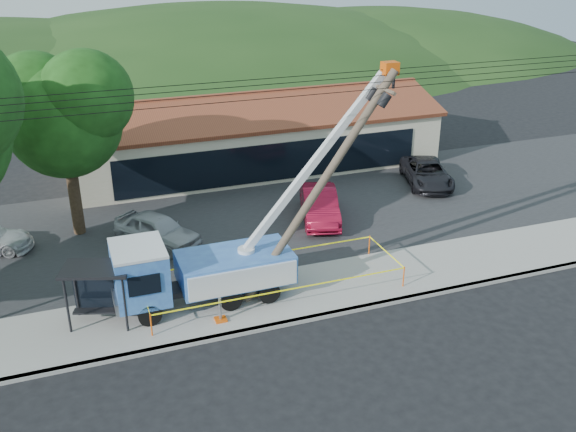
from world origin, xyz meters
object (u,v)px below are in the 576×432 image
(leaning_pole, at_px, (326,177))
(car_red, at_px, (319,221))
(car_dark, at_px, (426,186))
(car_silver, at_px, (159,246))
(utility_truck, at_px, (200,267))
(bus_shelter, at_px, (99,280))

(leaning_pole, bearing_deg, car_red, 68.47)
(car_dark, bearing_deg, car_red, -144.58)
(leaning_pole, height_order, car_dark, leaning_pole)
(leaning_pole, distance_m, car_dark, 14.37)
(leaning_pole, distance_m, car_red, 8.39)
(car_dark, bearing_deg, leaning_pole, -121.63)
(leaning_pole, distance_m, car_silver, 9.78)
(utility_truck, xyz_separation_m, bus_shelter, (-3.78, -0.13, 0.20))
(car_red, height_order, car_dark, car_red)
(bus_shelter, relative_size, car_red, 0.58)
(leaning_pole, xyz_separation_m, car_silver, (-5.69, 6.28, -4.90))
(utility_truck, relative_size, car_silver, 2.56)
(leaning_pole, relative_size, bus_shelter, 3.18)
(bus_shelter, bearing_deg, car_dark, 42.18)
(bus_shelter, xyz_separation_m, car_dark, (18.94, 8.35, -1.86))
(car_red, bearing_deg, bus_shelter, -135.62)
(car_silver, bearing_deg, car_red, -36.61)
(bus_shelter, distance_m, car_silver, 6.81)
(car_red, bearing_deg, utility_truck, -125.53)
(bus_shelter, height_order, car_silver, bus_shelter)
(car_silver, relative_size, car_dark, 0.88)
(car_red, distance_m, car_dark, 8.12)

